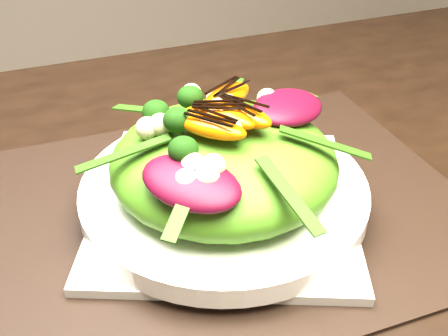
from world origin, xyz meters
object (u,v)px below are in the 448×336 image
object	(u,v)px
dining_table	(127,288)
orange_segment	(204,108)
plate_base	(224,202)
lettuce_mound	(224,161)
placemat	(224,207)
salad_bowl	(224,190)

from	to	relation	value
dining_table	orange_segment	xyz separation A→B (m)	(0.10, 0.07, 0.12)
plate_base	lettuce_mound	size ratio (longest dim) A/B	1.15
lettuce_mound	placemat	bearing A→B (deg)	45.00
dining_table	plate_base	xyz separation A→B (m)	(0.11, 0.05, 0.03)
salad_bowl	orange_segment	xyz separation A→B (m)	(-0.01, 0.03, 0.07)
dining_table	placemat	distance (m)	0.12
dining_table	plate_base	distance (m)	0.12
orange_segment	plate_base	bearing A→B (deg)	-73.66
salad_bowl	orange_segment	size ratio (longest dim) A/B	4.23
orange_segment	salad_bowl	bearing A→B (deg)	-73.66
placemat	salad_bowl	distance (m)	0.02
placemat	lettuce_mound	distance (m)	0.05
placemat	orange_segment	world-z (taller)	orange_segment
placemat	orange_segment	xyz separation A→B (m)	(-0.01, 0.03, 0.09)
plate_base	orange_segment	world-z (taller)	orange_segment
dining_table	salad_bowl	xyz separation A→B (m)	(0.11, 0.05, 0.04)
dining_table	salad_bowl	size ratio (longest dim) A/B	6.09
plate_base	salad_bowl	distance (m)	0.01
dining_table	placemat	world-z (taller)	dining_table
plate_base	placemat	bearing A→B (deg)	0.00
plate_base	lettuce_mound	bearing A→B (deg)	-90.00
dining_table	plate_base	world-z (taller)	dining_table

